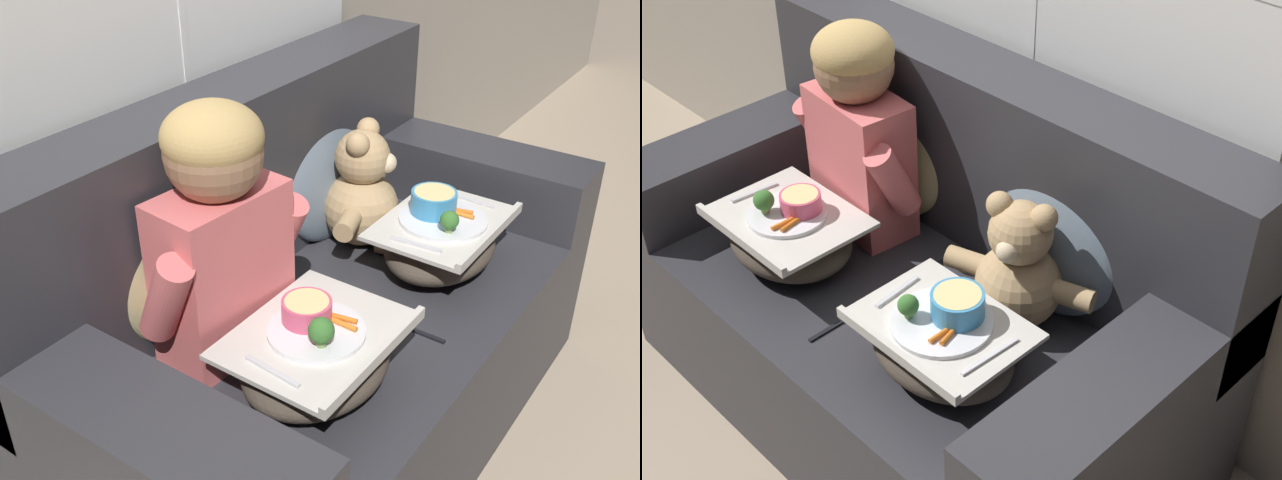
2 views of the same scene
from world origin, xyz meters
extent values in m
plane|color=tan|center=(0.00, 0.00, 0.00)|extent=(14.00, 14.00, 0.00)
cube|color=#2D2D33|center=(0.00, 0.00, 0.24)|extent=(1.66, 0.88, 0.47)
cube|color=#2D2D33|center=(0.00, 0.33, 0.73)|extent=(1.66, 0.22, 0.52)
cube|color=#2D2D33|center=(-0.72, 0.00, 0.57)|extent=(0.22, 0.88, 0.20)
cube|color=#2D2D33|center=(0.72, 0.00, 0.57)|extent=(0.22, 0.88, 0.20)
cube|color=black|center=(0.00, -0.02, 0.48)|extent=(0.01, 0.62, 0.01)
ellipsoid|color=tan|center=(-0.30, 0.25, 0.67)|extent=(0.42, 0.20, 0.44)
ellipsoid|color=slate|center=(0.30, 0.25, 0.67)|extent=(0.44, 0.21, 0.45)
cube|color=#DB6666|center=(-0.30, 0.11, 0.68)|extent=(0.32, 0.20, 0.42)
sphere|color=#936B4C|center=(-0.30, 0.11, 0.98)|extent=(0.22, 0.22, 0.22)
ellipsoid|color=tan|center=(-0.30, 0.11, 1.02)|extent=(0.22, 0.22, 0.15)
cylinder|color=#DB6666|center=(-0.48, 0.10, 0.71)|extent=(0.09, 0.17, 0.23)
cylinder|color=#DB6666|center=(-0.13, 0.07, 0.71)|extent=(0.09, 0.17, 0.23)
sphere|color=tan|center=(0.30, 0.11, 0.58)|extent=(0.22, 0.22, 0.22)
sphere|color=tan|center=(0.30, 0.11, 0.75)|extent=(0.16, 0.16, 0.16)
sphere|color=tan|center=(0.25, 0.09, 0.81)|extent=(0.07, 0.07, 0.07)
sphere|color=tan|center=(0.36, 0.12, 0.81)|extent=(0.07, 0.07, 0.07)
sphere|color=beige|center=(0.33, 0.04, 0.74)|extent=(0.06, 0.06, 0.06)
sphere|color=black|center=(0.33, 0.02, 0.74)|extent=(0.02, 0.02, 0.02)
cylinder|color=tan|center=(0.17, 0.06, 0.61)|extent=(0.12, 0.09, 0.06)
cylinder|color=tan|center=(0.44, 0.15, 0.61)|extent=(0.12, 0.09, 0.06)
cylinder|color=tan|center=(0.29, -0.02, 0.50)|extent=(0.09, 0.11, 0.06)
cylinder|color=tan|center=(0.39, 0.01, 0.50)|extent=(0.09, 0.11, 0.06)
ellipsoid|color=#473D33|center=(-0.30, -0.16, 0.54)|extent=(0.39, 0.31, 0.14)
cube|color=beige|center=(-0.30, -0.16, 0.62)|extent=(0.40, 0.32, 0.01)
cube|color=beige|center=(-0.30, -0.31, 0.63)|extent=(0.40, 0.02, 0.02)
cylinder|color=silver|center=(-0.30, -0.16, 0.63)|extent=(0.22, 0.22, 0.01)
cylinder|color=#D64C70|center=(-0.29, -0.12, 0.66)|extent=(0.11, 0.11, 0.05)
cylinder|color=#E5D189|center=(-0.29, -0.12, 0.68)|extent=(0.10, 0.10, 0.01)
sphere|color=#38702D|center=(-0.34, -0.20, 0.67)|extent=(0.06, 0.06, 0.06)
cylinder|color=#7A9E56|center=(-0.34, -0.20, 0.64)|extent=(0.02, 0.02, 0.03)
cylinder|color=orange|center=(-0.26, -0.20, 0.64)|extent=(0.01, 0.07, 0.01)
cylinder|color=orange|center=(-0.24, -0.19, 0.64)|extent=(0.02, 0.06, 0.01)
cube|color=silver|center=(-0.46, -0.16, 0.63)|extent=(0.02, 0.14, 0.01)
ellipsoid|color=#473D33|center=(0.30, -0.16, 0.54)|extent=(0.39, 0.29, 0.14)
cube|color=beige|center=(0.30, -0.16, 0.62)|extent=(0.40, 0.30, 0.01)
cube|color=beige|center=(0.30, -0.30, 0.63)|extent=(0.40, 0.02, 0.02)
cylinder|color=silver|center=(0.30, -0.16, 0.63)|extent=(0.24, 0.24, 0.01)
cylinder|color=#3889C1|center=(0.32, -0.12, 0.66)|extent=(0.13, 0.13, 0.06)
cylinder|color=#E5D189|center=(0.32, -0.12, 0.69)|extent=(0.11, 0.11, 0.01)
sphere|color=#38702D|center=(0.24, -0.21, 0.67)|extent=(0.05, 0.05, 0.05)
cylinder|color=#7A9E56|center=(0.24, -0.21, 0.64)|extent=(0.02, 0.02, 0.02)
cylinder|color=orange|center=(0.34, -0.20, 0.64)|extent=(0.01, 0.05, 0.01)
cylinder|color=orange|center=(0.36, -0.19, 0.64)|extent=(0.02, 0.05, 0.01)
cube|color=silver|center=(0.15, -0.16, 0.63)|extent=(0.03, 0.14, 0.01)
cube|color=silver|center=(0.46, -0.16, 0.63)|extent=(0.02, 0.17, 0.01)
camera|label=1|loc=(-1.37, -0.90, 1.63)|focal=42.00mm
camera|label=2|loc=(1.44, -1.20, 2.01)|focal=50.00mm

